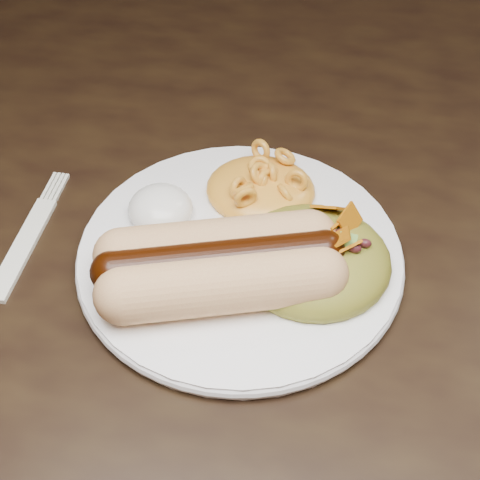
# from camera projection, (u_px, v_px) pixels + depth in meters

# --- Properties ---
(table) EXTENTS (1.60, 0.90, 0.75)m
(table) POSITION_uv_depth(u_px,v_px,m) (318.00, 211.00, 0.70)
(table) COLOR black
(table) RESTS_ON floor
(plate) EXTENTS (0.24, 0.24, 0.01)m
(plate) POSITION_uv_depth(u_px,v_px,m) (240.00, 255.00, 0.52)
(plate) COLOR white
(plate) RESTS_ON table
(hotdog) EXTENTS (0.14, 0.11, 0.04)m
(hotdog) POSITION_uv_depth(u_px,v_px,m) (219.00, 264.00, 0.48)
(hotdog) COLOR #F3D383
(hotdog) RESTS_ON plate
(mac_and_cheese) EXTENTS (0.09, 0.08, 0.03)m
(mac_and_cheese) POSITION_uv_depth(u_px,v_px,m) (261.00, 178.00, 0.55)
(mac_and_cheese) COLOR orange
(mac_and_cheese) RESTS_ON plate
(sour_cream) EXTENTS (0.05, 0.05, 0.03)m
(sour_cream) POSITION_uv_depth(u_px,v_px,m) (160.00, 202.00, 0.53)
(sour_cream) COLOR white
(sour_cream) RESTS_ON plate
(taco_salad) EXTENTS (0.11, 0.10, 0.05)m
(taco_salad) POSITION_uv_depth(u_px,v_px,m) (314.00, 249.00, 0.50)
(taco_salad) COLOR #C18C2B
(taco_salad) RESTS_ON plate
(fork) EXTENTS (0.02, 0.16, 0.00)m
(fork) POSITION_uv_depth(u_px,v_px,m) (22.00, 248.00, 0.53)
(fork) COLOR white
(fork) RESTS_ON table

